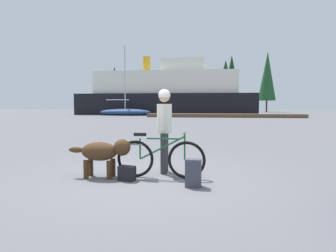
{
  "coord_description": "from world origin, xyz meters",
  "views": [
    {
      "loc": [
        1.13,
        -5.83,
        1.48
      ],
      "look_at": [
        0.16,
        1.11,
        0.98
      ],
      "focal_mm": 32.06,
      "sensor_mm": 36.0,
      "label": 1
    }
  ],
  "objects_px": {
    "backpack": "(193,173)",
    "handbag_pannier": "(127,173)",
    "dog": "(103,152)",
    "sailboat_moored": "(125,112)",
    "person_cyclist": "(164,122)",
    "bicycle": "(160,158)",
    "ferry_boat": "(168,94)"
  },
  "relations": [
    {
      "from": "backpack",
      "to": "handbag_pannier",
      "type": "distance_m",
      "value": 1.33
    },
    {
      "from": "handbag_pannier",
      "to": "sailboat_moored",
      "type": "bearing_deg",
      "value": 106.15
    },
    {
      "from": "bicycle",
      "to": "backpack",
      "type": "height_order",
      "value": "bicycle"
    },
    {
      "from": "bicycle",
      "to": "handbag_pannier",
      "type": "bearing_deg",
      "value": -153.65
    },
    {
      "from": "backpack",
      "to": "sailboat_moored",
      "type": "relative_size",
      "value": 0.05
    },
    {
      "from": "person_cyclist",
      "to": "ferry_boat",
      "type": "distance_m",
      "value": 38.65
    },
    {
      "from": "backpack",
      "to": "ferry_boat",
      "type": "relative_size",
      "value": 0.02
    },
    {
      "from": "bicycle",
      "to": "ferry_boat",
      "type": "height_order",
      "value": "ferry_boat"
    },
    {
      "from": "backpack",
      "to": "ferry_boat",
      "type": "distance_m",
      "value": 39.82
    },
    {
      "from": "person_cyclist",
      "to": "sailboat_moored",
      "type": "relative_size",
      "value": 0.2
    },
    {
      "from": "sailboat_moored",
      "to": "bicycle",
      "type": "bearing_deg",
      "value": -72.75
    },
    {
      "from": "bicycle",
      "to": "dog",
      "type": "height_order",
      "value": "bicycle"
    },
    {
      "from": "bicycle",
      "to": "ferry_boat",
      "type": "bearing_deg",
      "value": 97.85
    },
    {
      "from": "bicycle",
      "to": "sailboat_moored",
      "type": "bearing_deg",
      "value": 107.25
    },
    {
      "from": "sailboat_moored",
      "to": "backpack",
      "type": "bearing_deg",
      "value": -71.94
    },
    {
      "from": "bicycle",
      "to": "handbag_pannier",
      "type": "xyz_separation_m",
      "value": [
        -0.61,
        -0.3,
        -0.26
      ]
    },
    {
      "from": "bicycle",
      "to": "backpack",
      "type": "relative_size",
      "value": 3.58
    },
    {
      "from": "bicycle",
      "to": "handbag_pannier",
      "type": "distance_m",
      "value": 0.72
    },
    {
      "from": "dog",
      "to": "handbag_pannier",
      "type": "height_order",
      "value": "dog"
    },
    {
      "from": "handbag_pannier",
      "to": "sailboat_moored",
      "type": "height_order",
      "value": "sailboat_moored"
    },
    {
      "from": "bicycle",
      "to": "dog",
      "type": "bearing_deg",
      "value": -173.62
    },
    {
      "from": "backpack",
      "to": "ferry_boat",
      "type": "bearing_deg",
      "value": 98.74
    },
    {
      "from": "person_cyclist",
      "to": "handbag_pannier",
      "type": "height_order",
      "value": "person_cyclist"
    },
    {
      "from": "person_cyclist",
      "to": "handbag_pannier",
      "type": "relative_size",
      "value": 5.65
    },
    {
      "from": "dog",
      "to": "backpack",
      "type": "distance_m",
      "value": 1.91
    },
    {
      "from": "backpack",
      "to": "sailboat_moored",
      "type": "xyz_separation_m",
      "value": [
        -11.01,
        33.75,
        0.26
      ]
    },
    {
      "from": "handbag_pannier",
      "to": "ferry_boat",
      "type": "height_order",
      "value": "ferry_boat"
    },
    {
      "from": "person_cyclist",
      "to": "dog",
      "type": "bearing_deg",
      "value": -152.63
    },
    {
      "from": "backpack",
      "to": "handbag_pannier",
      "type": "bearing_deg",
      "value": 168.88
    },
    {
      "from": "handbag_pannier",
      "to": "sailboat_moored",
      "type": "distance_m",
      "value": 34.87
    },
    {
      "from": "person_cyclist",
      "to": "backpack",
      "type": "relative_size",
      "value": 3.59
    },
    {
      "from": "backpack",
      "to": "handbag_pannier",
      "type": "relative_size",
      "value": 1.57
    }
  ]
}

